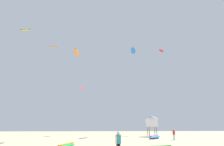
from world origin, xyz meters
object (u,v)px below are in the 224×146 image
(kite_grounded_mid, at_px, (155,137))
(kite_aloft_5, at_px, (54,46))
(person_midground, at_px, (174,134))
(kite_aloft_6, at_px, (77,53))
(kite_aloft_4, at_px, (133,51))
(kite_aloft_3, at_px, (161,51))
(kite_aloft_0, at_px, (25,30))
(kite_grounded_far, at_px, (66,146))
(kite_aloft_7, at_px, (82,87))
(person_foreground, at_px, (118,141))
(lifeguard_tower, at_px, (152,121))

(kite_grounded_mid, xyz_separation_m, kite_aloft_5, (-23.99, 19.24, 24.80))
(person_midground, height_order, kite_aloft_6, kite_aloft_6)
(kite_aloft_4, relative_size, kite_aloft_5, 1.49)
(kite_grounded_mid, bearing_deg, kite_aloft_3, 64.88)
(person_midground, height_order, kite_aloft_3, kite_aloft_3)
(person_midground, distance_m, kite_aloft_6, 21.85)
(kite_aloft_6, bearing_deg, kite_aloft_5, 116.75)
(person_midground, bearing_deg, kite_aloft_0, -127.39)
(kite_grounded_far, xyz_separation_m, kite_aloft_4, (11.65, 25.29, 21.14))
(person_midground, distance_m, kite_aloft_5, 42.26)
(kite_grounded_mid, height_order, kite_aloft_4, kite_aloft_4)
(kite_aloft_0, bearing_deg, kite_aloft_7, 44.53)
(kite_aloft_6, bearing_deg, person_foreground, -70.83)
(kite_aloft_5, bearing_deg, kite_aloft_4, -16.59)
(kite_aloft_0, bearing_deg, kite_aloft_4, 23.98)
(kite_aloft_4, bearing_deg, kite_aloft_6, -135.06)
(kite_aloft_3, relative_size, kite_aloft_7, 0.75)
(kite_aloft_0, height_order, kite_aloft_4, kite_aloft_4)
(kite_grounded_far, relative_size, kite_aloft_5, 1.21)
(kite_grounded_mid, xyz_separation_m, kite_aloft_4, (-1.09, 12.42, 21.07))
(person_foreground, height_order, kite_aloft_5, kite_aloft_5)
(kite_aloft_5, bearing_deg, kite_aloft_3, -2.36)
(kite_aloft_5, xyz_separation_m, kite_aloft_7, (9.81, -6.78, -13.76))
(kite_aloft_0, bearing_deg, person_foreground, -49.45)
(kite_grounded_far, distance_m, kite_aloft_4, 34.96)
(kite_grounded_mid, relative_size, kite_aloft_7, 1.50)
(person_midground, xyz_separation_m, kite_aloft_7, (-16.25, 16.14, 10.36))
(lifeguard_tower, relative_size, kite_aloft_5, 1.35)
(person_foreground, relative_size, kite_aloft_0, 0.68)
(kite_aloft_3, bearing_deg, lifeguard_tower, -120.91)
(kite_grounded_far, bearing_deg, kite_aloft_4, 65.27)
(kite_aloft_4, bearing_deg, kite_grounded_mid, -84.97)
(kite_aloft_6, bearing_deg, person_midground, -11.15)
(person_foreground, relative_size, kite_grounded_far, 0.48)
(lifeguard_tower, distance_m, kite_aloft_6, 20.50)
(kite_aloft_7, bearing_deg, lifeguard_tower, -23.73)
(kite_aloft_3, height_order, kite_aloft_4, kite_aloft_3)
(kite_aloft_0, xyz_separation_m, kite_aloft_5, (1.09, 17.49, 4.02))
(person_midground, height_order, kite_grounded_far, person_midground)
(kite_aloft_0, distance_m, kite_aloft_4, 26.25)
(kite_aloft_5, bearing_deg, lifeguard_tower, -28.28)
(kite_aloft_3, bearing_deg, person_foreground, -114.02)
(person_midground, height_order, kite_aloft_7, kite_aloft_7)
(kite_grounded_far, xyz_separation_m, kite_aloft_7, (-1.44, 25.34, 11.11))
(kite_grounded_far, height_order, kite_aloft_6, kite_aloft_6)
(person_foreground, bearing_deg, kite_aloft_7, 152.26)
(kite_aloft_3, bearing_deg, person_midground, -106.36)
(kite_aloft_7, bearing_deg, kite_aloft_5, 145.35)
(kite_grounded_far, distance_m, kite_aloft_6, 19.62)
(person_midground, bearing_deg, kite_aloft_4, 165.01)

